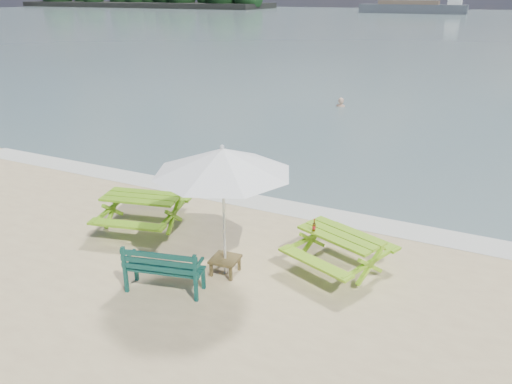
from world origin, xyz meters
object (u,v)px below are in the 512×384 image
at_px(park_bench, 165,277).
at_px(beer_bottle, 314,227).
at_px(swimmer, 340,114).
at_px(patio_umbrella, 223,161).
at_px(picnic_table_right, 340,252).
at_px(side_table, 225,265).
at_px(picnic_table_left, 143,213).

bearing_deg(park_bench, beer_bottle, 43.48).
xyz_separation_m(beer_bottle, swimmer, (-3.93, 14.74, -1.25)).
height_order(patio_umbrella, beer_bottle, patio_umbrella).
height_order(picnic_table_right, swimmer, picnic_table_right).
relative_size(side_table, patio_umbrella, 0.20).
xyz_separation_m(side_table, patio_umbrella, (0.00, 0.00, 2.15)).
relative_size(patio_umbrella, swimmer, 1.71).
xyz_separation_m(picnic_table_left, beer_bottle, (4.12, 0.12, 0.47)).
height_order(park_bench, swimmer, park_bench).
relative_size(patio_umbrella, beer_bottle, 10.81).
xyz_separation_m(picnic_table_right, beer_bottle, (-0.52, -0.11, 0.49)).
distance_m(picnic_table_left, side_table, 2.84).
bearing_deg(side_table, patio_umbrella, 0.00).
distance_m(patio_umbrella, beer_bottle, 2.29).
xyz_separation_m(picnic_table_left, park_bench, (1.98, -1.91, -0.12)).
bearing_deg(beer_bottle, side_table, -144.60).
height_order(picnic_table_left, side_table, picnic_table_left).
bearing_deg(beer_bottle, patio_umbrella, -144.60).
bearing_deg(side_table, picnic_table_right, 30.09).
distance_m(picnic_table_left, patio_umbrella, 3.42).
distance_m(park_bench, beer_bottle, 3.00).
bearing_deg(side_table, picnic_table_left, 161.44).
height_order(side_table, swimmer, swimmer).
xyz_separation_m(park_bench, patio_umbrella, (0.70, 1.01, 2.05)).
distance_m(beer_bottle, swimmer, 15.30).
xyz_separation_m(picnic_table_right, patio_umbrella, (-1.96, -1.13, 1.95)).
relative_size(side_table, swimmer, 0.34).
bearing_deg(swimmer, picnic_table_left, -90.72).
height_order(picnic_table_left, beer_bottle, beer_bottle).
bearing_deg(park_bench, swimmer, 96.10).
xyz_separation_m(park_bench, beer_bottle, (2.14, 2.03, 0.59)).
distance_m(side_table, patio_umbrella, 2.15).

